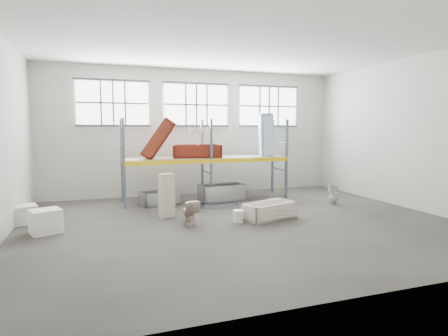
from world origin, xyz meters
name	(u,v)px	position (x,y,z in m)	size (l,w,h in m)	color
floor	(241,224)	(0.00, 0.00, -0.05)	(12.00, 10.00, 0.10)	#4E4A43
ceiling	(242,40)	(0.00, 0.00, 5.05)	(12.00, 10.00, 0.10)	silver
wall_back	(196,132)	(0.00, 5.05, 2.50)	(12.00, 0.10, 5.00)	#ADADA1
wall_front	(365,139)	(0.00, -5.05, 2.50)	(12.00, 0.10, 5.00)	#A1A195
wall_right	(412,133)	(6.05, 0.00, 2.50)	(0.10, 10.00, 5.00)	#AAAA9F
window_left	(113,103)	(-3.20, 4.94, 3.60)	(2.60, 0.04, 1.60)	white
window_mid	(196,105)	(0.00, 4.94, 3.60)	(2.60, 0.04, 1.60)	white
window_right	(269,106)	(3.20, 4.94, 3.60)	(2.60, 0.04, 1.60)	white
rack_upright_la	(124,164)	(-3.00, 2.90, 1.50)	(0.08, 0.08, 3.00)	slate
rack_upright_lb	(122,161)	(-3.00, 4.10, 1.50)	(0.08, 0.08, 3.00)	slate
rack_upright_ma	(211,161)	(0.00, 2.90, 1.50)	(0.08, 0.08, 3.00)	slate
rack_upright_mb	(202,159)	(0.00, 4.10, 1.50)	(0.08, 0.08, 3.00)	slate
rack_upright_ra	(287,159)	(3.00, 2.90, 1.50)	(0.08, 0.08, 3.00)	slate
rack_upright_rb	(273,157)	(3.00, 4.10, 1.50)	(0.08, 0.08, 3.00)	slate
rack_beam_front	(211,161)	(0.00, 2.90, 1.50)	(6.00, 0.10, 0.14)	yellow
rack_beam_back	(202,159)	(0.00, 4.10, 1.50)	(6.00, 0.10, 0.14)	yellow
shelf_deck	(207,158)	(0.00, 3.50, 1.58)	(5.90, 1.10, 0.03)	gray
wet_patch	(213,204)	(0.00, 2.70, 0.00)	(1.80, 1.80, 0.00)	black
bathtub_beige	(269,211)	(0.94, 0.13, 0.24)	(1.62, 0.76, 0.48)	beige
cistern_spare	(275,205)	(1.39, 0.64, 0.28)	(0.41, 0.19, 0.39)	beige
sink_in_tub	(246,210)	(0.44, 0.70, 0.16)	(0.41, 0.41, 0.14)	beige
toilet_beige	(190,212)	(-1.44, 0.23, 0.35)	(0.39, 0.69, 0.70)	beige
cistern_tall	(167,196)	(-1.90, 1.28, 0.66)	(0.42, 0.28, 1.32)	beige
toilet_white	(334,194)	(4.01, 1.30, 0.37)	(0.33, 0.34, 0.73)	silver
steel_tub_left	(160,198)	(-1.81, 3.19, 0.24)	(1.33, 0.62, 0.49)	#B2B5BB
steel_tub_right	(222,193)	(0.47, 3.11, 0.30)	(1.66, 0.78, 0.61)	#A9ABB1
rust_tub_flat	(197,151)	(-0.36, 3.51, 1.82)	(1.75, 0.82, 0.49)	maroon
rust_tub_tilted	(159,139)	(-1.76, 3.41, 2.29)	(1.55, 0.72, 0.43)	maroon
sink_on_shelf	(198,144)	(-0.38, 3.28, 2.09)	(0.70, 0.54, 0.63)	white
blue_tub_upright	(266,135)	(2.38, 3.47, 2.40)	(1.65, 0.77, 0.46)	#9DD0EB
bucket	(238,216)	(-0.07, 0.02, 0.17)	(0.30, 0.30, 0.35)	white
carton_near	(46,221)	(-5.12, 0.58, 0.30)	(0.71, 0.61, 0.61)	white
carton_far	(25,214)	(-5.81, 1.83, 0.26)	(0.62, 0.62, 0.51)	silver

